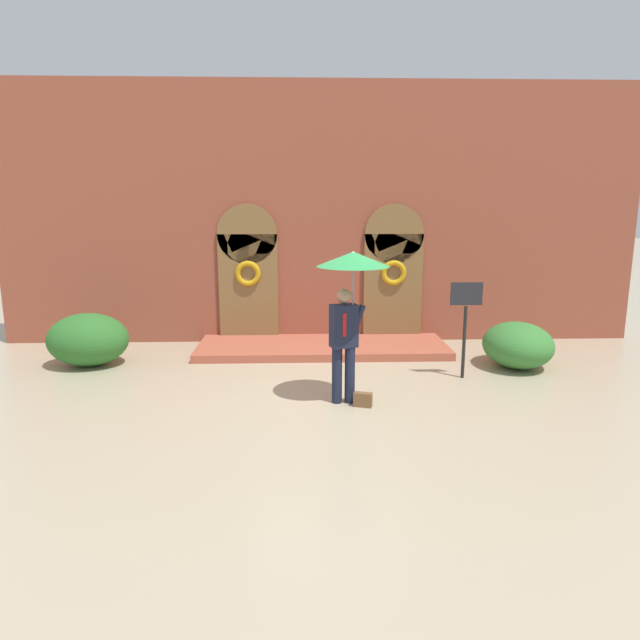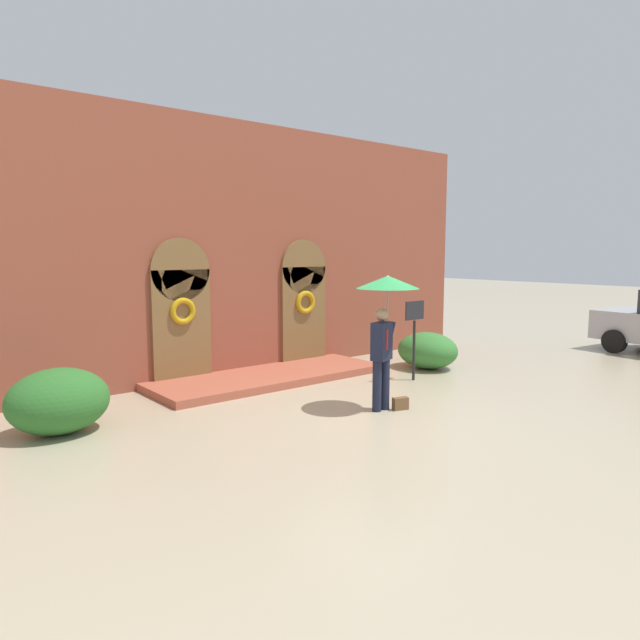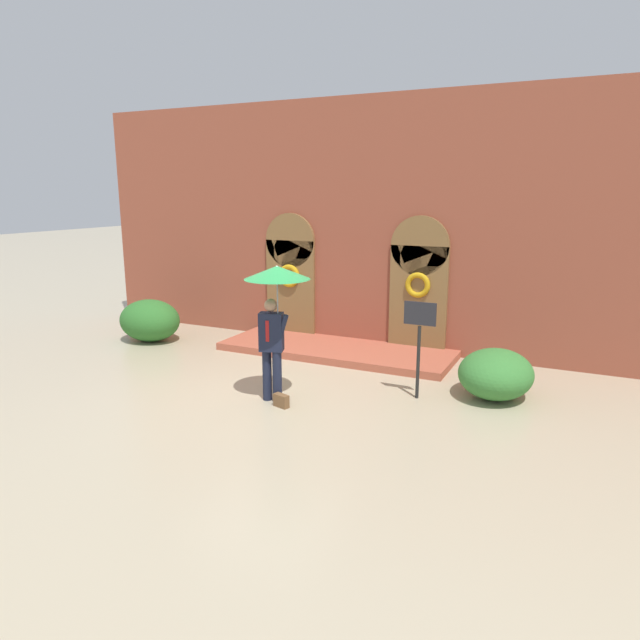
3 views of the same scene
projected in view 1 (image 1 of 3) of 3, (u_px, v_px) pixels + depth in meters
The scene contains 7 objects.
ground_plane at pixel (330, 400), 9.04m from camera, with size 80.00×80.00×0.00m, color tan.
building_facade at pixel (321, 221), 12.55m from camera, with size 14.00×2.30×5.60m.
person_with_umbrella at pixel (351, 281), 8.56m from camera, with size 1.10×1.10×2.36m.
handbag at pixel (363, 400), 8.74m from camera, with size 0.28×0.12×0.22m, color brown.
sign_post at pixel (466, 314), 9.97m from camera, with size 0.56×0.06×1.72m.
shrub_left at pixel (88, 340), 10.88m from camera, with size 1.52×1.25×1.01m, color #2D6B28.
shrub_right at pixel (518, 345), 10.78m from camera, with size 1.29×1.50×0.86m, color #387A33.
Camera 1 is at (-0.45, -8.58, 3.09)m, focal length 32.00 mm.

